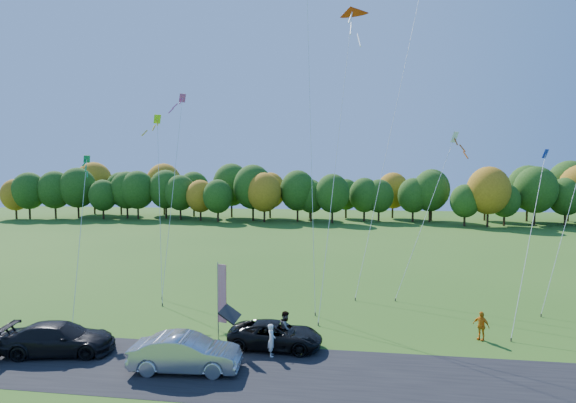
# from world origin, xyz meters

# --- Properties ---
(ground) EXTENTS (160.00, 160.00, 0.00)m
(ground) POSITION_xyz_m (0.00, 0.00, 0.00)
(ground) COLOR #295516
(asphalt_strip) EXTENTS (90.00, 6.00, 0.01)m
(asphalt_strip) POSITION_xyz_m (0.00, -4.00, 0.01)
(asphalt_strip) COLOR black
(asphalt_strip) RESTS_ON ground
(tree_line) EXTENTS (116.00, 12.00, 10.00)m
(tree_line) POSITION_xyz_m (0.00, 55.00, 0.00)
(tree_line) COLOR #1E4711
(tree_line) RESTS_ON ground
(black_suv) EXTENTS (4.83, 2.31, 1.33)m
(black_suv) POSITION_xyz_m (0.35, -1.10, 0.66)
(black_suv) COLOR black
(black_suv) RESTS_ON ground
(silver_sedan) EXTENTS (5.06, 2.09, 1.63)m
(silver_sedan) POSITION_xyz_m (-3.23, -4.26, 0.82)
(silver_sedan) COLOR #A4A3A8
(silver_sedan) RESTS_ON ground
(dark_truck_a) EXTENTS (5.56, 3.10, 1.52)m
(dark_truck_a) POSITION_xyz_m (-10.11, -3.30, 0.76)
(dark_truck_a) COLOR black
(dark_truck_a) RESTS_ON ground
(person_tailgate_a) EXTENTS (0.49, 0.64, 1.58)m
(person_tailgate_a) POSITION_xyz_m (0.32, -2.14, 0.79)
(person_tailgate_a) COLOR white
(person_tailgate_a) RESTS_ON ground
(person_tailgate_b) EXTENTS (0.77, 0.94, 1.77)m
(person_tailgate_b) POSITION_xyz_m (0.82, -0.64, 0.88)
(person_tailgate_b) COLOR gray
(person_tailgate_b) RESTS_ON ground
(person_east) EXTENTS (0.92, 0.89, 1.55)m
(person_east) POSITION_xyz_m (11.05, 1.45, 0.77)
(person_east) COLOR orange
(person_east) RESTS_ON ground
(feather_flag) EXTENTS (0.54, 0.20, 4.18)m
(feather_flag) POSITION_xyz_m (-2.69, -0.43, 2.56)
(feather_flag) COLOR #999999
(feather_flag) RESTS_ON ground
(kite_delta_blue) EXTENTS (3.27, 10.61, 29.53)m
(kite_delta_blue) POSITION_xyz_m (1.10, 9.12, 14.81)
(kite_delta_blue) COLOR #4C3F33
(kite_delta_blue) RESTS_ON ground
(kite_parafoil_orange) EXTENTS (8.19, 13.66, 29.46)m
(kite_parafoil_orange) POSITION_xyz_m (7.73, 14.39, 14.54)
(kite_parafoil_orange) COLOR #4C3F33
(kite_parafoil_orange) RESTS_ON ground
(kite_delta_red) EXTENTS (2.96, 10.06, 22.19)m
(kite_delta_red) POSITION_xyz_m (3.22, 7.16, 10.98)
(kite_delta_red) COLOR #4C3F33
(kite_delta_red) RESTS_ON ground
(kite_diamond_yellow) EXTENTS (3.83, 7.58, 13.90)m
(kite_diamond_yellow) POSITION_xyz_m (-9.92, 8.28, 6.71)
(kite_diamond_yellow) COLOR #4C3F33
(kite_diamond_yellow) RESTS_ON ground
(kite_diamond_green) EXTENTS (2.40, 5.50, 10.34)m
(kite_diamond_green) POSITION_xyz_m (-12.81, 2.83, 5.04)
(kite_diamond_green) COLOR #4C3F33
(kite_diamond_green) RESTS_ON ground
(kite_diamond_white) EXTENTS (5.40, 5.32, 12.39)m
(kite_diamond_white) POSITION_xyz_m (9.58, 10.39, 5.91)
(kite_diamond_white) COLOR #4C3F33
(kite_diamond_white) RESTS_ON ground
(kite_diamond_pink) EXTENTS (1.87, 8.36, 15.90)m
(kite_diamond_pink) POSITION_xyz_m (-9.59, 10.11, 7.76)
(kite_diamond_pink) COLOR #4C3F33
(kite_diamond_pink) RESTS_ON ground
(kite_diamond_blue_low) EXTENTS (4.05, 6.01, 10.64)m
(kite_diamond_blue_low) POSITION_xyz_m (14.34, 4.18, 5.12)
(kite_diamond_blue_low) COLOR #4C3F33
(kite_diamond_blue_low) RESTS_ON ground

